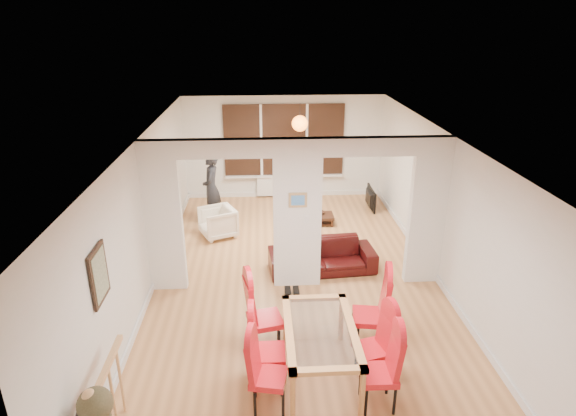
{
  "coord_description": "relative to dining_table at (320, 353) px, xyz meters",
  "views": [
    {
      "loc": [
        -0.58,
        -7.37,
        4.34
      ],
      "look_at": [
        -0.12,
        0.6,
        1.19
      ],
      "focal_mm": 30.0,
      "sensor_mm": 36.0,
      "label": 1
    }
  ],
  "objects": [
    {
      "name": "floor",
      "position": [
        -0.11,
        2.38,
        -0.37
      ],
      "size": [
        5.0,
        9.0,
        0.01
      ],
      "primitive_type": "cube",
      "color": "tan",
      "rests_on": "ground"
    },
    {
      "name": "room_walls",
      "position": [
        -0.11,
        2.38,
        0.93
      ],
      "size": [
        5.0,
        9.0,
        2.6
      ],
      "primitive_type": null,
      "color": "silver",
      "rests_on": "floor"
    },
    {
      "name": "divider_wall",
      "position": [
        -0.11,
        2.38,
        0.93
      ],
      "size": [
        5.0,
        0.18,
        2.6
      ],
      "primitive_type": "cube",
      "color": "white",
      "rests_on": "floor"
    },
    {
      "name": "bay_window_blinds",
      "position": [
        -0.11,
        6.82,
        1.13
      ],
      "size": [
        3.0,
        0.08,
        1.8
      ],
      "primitive_type": "cube",
      "color": "black",
      "rests_on": "room_walls"
    },
    {
      "name": "radiator",
      "position": [
        -0.11,
        6.78,
        -0.07
      ],
      "size": [
        1.4,
        0.08,
        0.5
      ],
      "primitive_type": "cube",
      "color": "white",
      "rests_on": "floor"
    },
    {
      "name": "pendant_light",
      "position": [
        0.19,
        5.68,
        1.78
      ],
      "size": [
        0.36,
        0.36,
        0.36
      ],
      "primitive_type": "sphere",
      "color": "orange",
      "rests_on": "room_walls"
    },
    {
      "name": "stair_newel",
      "position": [
        -2.36,
        -0.82,
        0.18
      ],
      "size": [
        0.4,
        1.2,
        1.1
      ],
      "primitive_type": null,
      "color": "tan",
      "rests_on": "floor"
    },
    {
      "name": "wall_poster",
      "position": [
        -2.58,
        -0.02,
        1.23
      ],
      "size": [
        0.04,
        0.52,
        0.67
      ],
      "primitive_type": "cube",
      "color": "gray",
      "rests_on": "room_walls"
    },
    {
      "name": "pillar_photo",
      "position": [
        -0.11,
        2.28,
        1.23
      ],
      "size": [
        0.3,
        0.03,
        0.25
      ],
      "primitive_type": "cube",
      "color": "#4C8CD8",
      "rests_on": "divider_wall"
    },
    {
      "name": "dining_table",
      "position": [
        0.0,
        0.0,
        0.0
      ],
      "size": [
        0.89,
        1.59,
        0.74
      ],
      "primitive_type": null,
      "color": "#BD7D45",
      "rests_on": "floor"
    },
    {
      "name": "dining_chair_la",
      "position": [
        -0.66,
        -0.49,
        0.14
      ],
      "size": [
        0.48,
        0.48,
        1.02
      ],
      "primitive_type": null,
      "rotation": [
        0.0,
        0.0,
        -0.2
      ],
      "color": "red",
      "rests_on": "floor"
    },
    {
      "name": "dining_chair_lb",
      "position": [
        -0.65,
        -0.07,
        0.15
      ],
      "size": [
        0.42,
        0.42,
        1.05
      ],
      "primitive_type": null,
      "rotation": [
        0.0,
        0.0,
        -0.01
      ],
      "color": "red",
      "rests_on": "floor"
    },
    {
      "name": "dining_chair_lc",
      "position": [
        -0.69,
        0.61,
        0.19
      ],
      "size": [
        0.54,
        0.54,
        1.13
      ],
      "primitive_type": null,
      "rotation": [
        0.0,
        0.0,
        0.23
      ],
      "color": "red",
      "rests_on": "floor"
    },
    {
      "name": "dining_chair_ra",
      "position": [
        0.63,
        -0.52,
        0.15
      ],
      "size": [
        0.42,
        0.42,
        1.04
      ],
      "primitive_type": null,
      "rotation": [
        0.0,
        0.0,
        -0.02
      ],
      "color": "red",
      "rests_on": "floor"
    },
    {
      "name": "dining_chair_rb",
      "position": [
        0.66,
        -0.06,
        0.14
      ],
      "size": [
        0.5,
        0.5,
        1.02
      ],
      "primitive_type": null,
      "rotation": [
        0.0,
        0.0,
        0.26
      ],
      "color": "red",
      "rests_on": "floor"
    },
    {
      "name": "dining_chair_rc",
      "position": [
        0.76,
        0.59,
        0.2
      ],
      "size": [
        0.53,
        0.53,
        1.15
      ],
      "primitive_type": null,
      "rotation": [
        0.0,
        0.0,
        -0.16
      ],
      "color": "red",
      "rests_on": "floor"
    },
    {
      "name": "sofa",
      "position": [
        0.38,
        2.83,
        -0.09
      ],
      "size": [
        1.98,
        0.92,
        0.56
      ],
      "primitive_type": "imported",
      "rotation": [
        0.0,
        0.0,
        0.09
      ],
      "color": "black",
      "rests_on": "floor"
    },
    {
      "name": "armchair",
      "position": [
        -1.64,
        4.44,
        -0.05
      ],
      "size": [
        0.9,
        0.91,
        0.63
      ],
      "primitive_type": "imported",
      "rotation": [
        0.0,
        0.0,
        -1.15
      ],
      "color": "white",
      "rests_on": "floor"
    },
    {
      "name": "person",
      "position": [
        -1.82,
        5.29,
        0.43
      ],
      "size": [
        0.59,
        0.39,
        1.61
      ],
      "primitive_type": "imported",
      "rotation": [
        0.0,
        0.0,
        -1.58
      ],
      "color": "black",
      "rests_on": "floor"
    },
    {
      "name": "television",
      "position": [
        1.89,
        5.89,
        -0.12
      ],
      "size": [
        0.87,
        0.12,
        0.5
      ],
      "primitive_type": "imported",
      "rotation": [
        0.0,
        0.0,
        1.56
      ],
      "color": "black",
      "rests_on": "floor"
    },
    {
      "name": "coffee_table",
      "position": [
        0.43,
        4.98,
        -0.26
      ],
      "size": [
        0.99,
        0.58,
        0.22
      ],
      "primitive_type": null,
      "rotation": [
        0.0,
        0.0,
        0.12
      ],
      "color": "#371E12",
      "rests_on": "floor"
    },
    {
      "name": "bottle",
      "position": [
        0.37,
        4.91,
        -0.02
      ],
      "size": [
        0.07,
        0.07,
        0.28
      ],
      "primitive_type": "cylinder",
      "color": "#143F19",
      "rests_on": "coffee_table"
    },
    {
      "name": "bowl",
      "position": [
        0.6,
        5.05,
        -0.13
      ],
      "size": [
        0.21,
        0.21,
        0.05
      ],
      "primitive_type": "imported",
      "color": "#371E12",
      "rests_on": "coffee_table"
    },
    {
      "name": "shoes",
      "position": [
        -0.22,
        1.99,
        -0.32
      ],
      "size": [
        0.24,
        0.26,
        0.1
      ],
      "primitive_type": null,
      "color": "black",
      "rests_on": "floor"
    }
  ]
}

